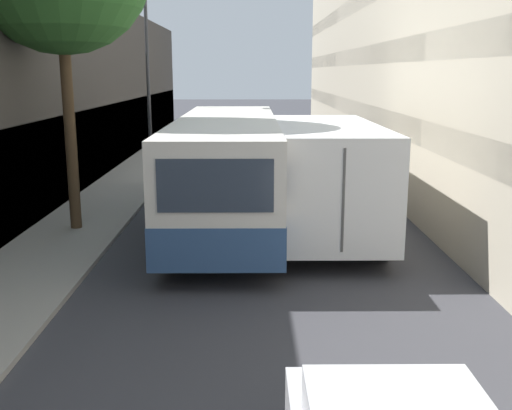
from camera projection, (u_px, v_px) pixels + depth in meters
ground_plane at (261, 238)px, 14.78m from camera, size 150.00×150.00×0.00m
sidewalk_left at (69, 236)px, 14.73m from camera, size 2.37×60.00×0.10m
building_right_apartment at (491, 33)px, 13.75m from camera, size 2.40×60.00×9.82m
bus at (227, 168)px, 15.88m from camera, size 2.56×10.76×2.82m
box_truck at (319, 169)px, 15.40m from camera, size 2.46×8.48×2.79m
street_lamp at (146, 37)px, 20.31m from camera, size 0.36×0.80×7.39m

